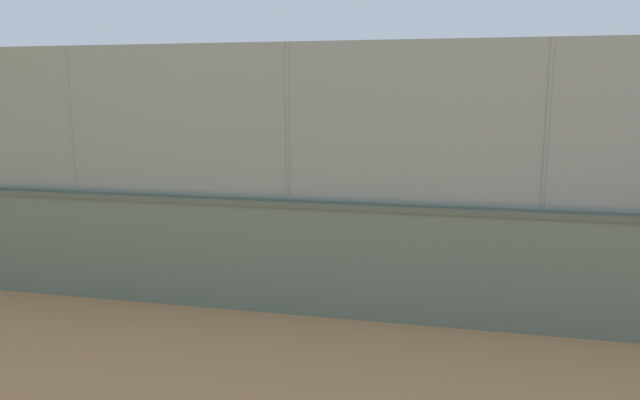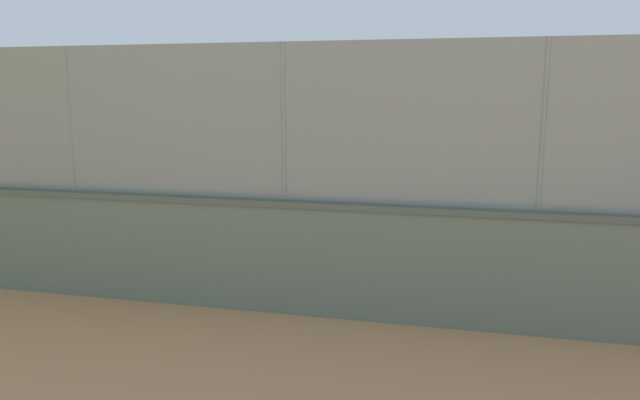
% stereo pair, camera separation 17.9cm
% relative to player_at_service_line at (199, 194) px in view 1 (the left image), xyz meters
% --- Properties ---
extents(ground_plane, '(260.00, 260.00, 0.00)m').
position_rel_player_at_service_line_xyz_m(ground_plane, '(-1.94, -7.68, -0.92)').
color(ground_plane, tan).
extents(perimeter_wall, '(24.00, 0.90, 1.62)m').
position_rel_player_at_service_line_xyz_m(perimeter_wall, '(-1.54, 3.99, -0.11)').
color(perimeter_wall, slate).
rests_on(perimeter_wall, ground_plane).
extents(fence_panel_on_wall, '(23.59, 0.51, 2.15)m').
position_rel_player_at_service_line_xyz_m(fence_panel_on_wall, '(-1.54, 3.99, 1.77)').
color(fence_panel_on_wall, gray).
rests_on(fence_panel_on_wall, perimeter_wall).
extents(player_at_service_line, '(0.94, 0.94, 1.57)m').
position_rel_player_at_service_line_xyz_m(player_at_service_line, '(0.00, 0.00, 0.00)').
color(player_at_service_line, navy).
rests_on(player_at_service_line, ground_plane).
extents(player_baseline_waiting, '(1.10, 0.69, 1.56)m').
position_rel_player_at_service_line_xyz_m(player_baseline_waiting, '(-6.77, -2.03, -0.00)').
color(player_baseline_waiting, black).
rests_on(player_baseline_waiting, ground_plane).
extents(sports_ball, '(0.11, 0.11, 0.11)m').
position_rel_player_at_service_line_xyz_m(sports_ball, '(-1.21, 2.49, -0.86)').
color(sports_ball, yellow).
rests_on(sports_ball, ground_plane).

